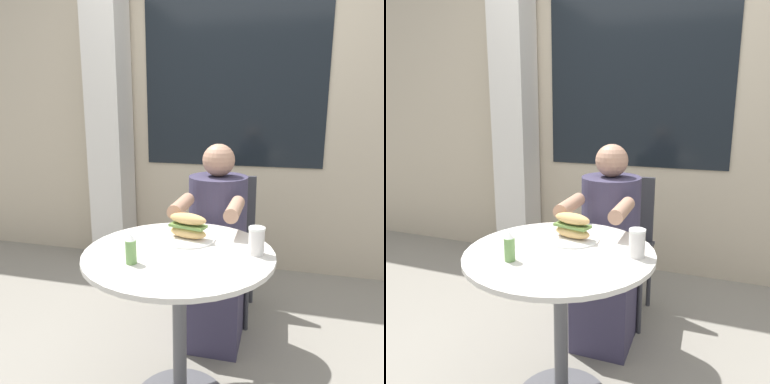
% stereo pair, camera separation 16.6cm
% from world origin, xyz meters
% --- Properties ---
extents(storefront_wall, '(8.00, 0.09, 2.80)m').
position_xyz_m(storefront_wall, '(-0.00, 1.61, 1.40)').
color(storefront_wall, '#B7A88E').
rests_on(storefront_wall, ground_plane).
extents(lattice_pillar, '(0.28, 0.28, 2.40)m').
position_xyz_m(lattice_pillar, '(-0.99, 1.41, 1.20)').
color(lattice_pillar, beige).
rests_on(lattice_pillar, ground_plane).
extents(cafe_table, '(0.77, 0.77, 0.73)m').
position_xyz_m(cafe_table, '(0.00, 0.00, 0.54)').
color(cafe_table, beige).
rests_on(cafe_table, ground_plane).
extents(diner_chair, '(0.39, 0.39, 0.87)m').
position_xyz_m(diner_chair, '(0.05, 0.91, 0.52)').
color(diner_chair, '#333338').
rests_on(diner_chair, ground_plane).
extents(seated_diner, '(0.33, 0.58, 1.11)m').
position_xyz_m(seated_diner, '(0.05, 0.56, 0.48)').
color(seated_diner, '#38334C').
rests_on(seated_diner, ground_plane).
extents(sandwich_on_plate, '(0.24, 0.24, 0.12)m').
position_xyz_m(sandwich_on_plate, '(0.00, 0.14, 0.78)').
color(sandwich_on_plate, white).
rests_on(sandwich_on_plate, cafe_table).
extents(drink_cup, '(0.07, 0.07, 0.11)m').
position_xyz_m(drink_cup, '(0.30, 0.05, 0.79)').
color(drink_cup, silver).
rests_on(drink_cup, cafe_table).
extents(condiment_bottle, '(0.04, 0.04, 0.12)m').
position_xyz_m(condiment_bottle, '(-0.14, -0.16, 0.79)').
color(condiment_bottle, '#66934C').
rests_on(condiment_bottle, cafe_table).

